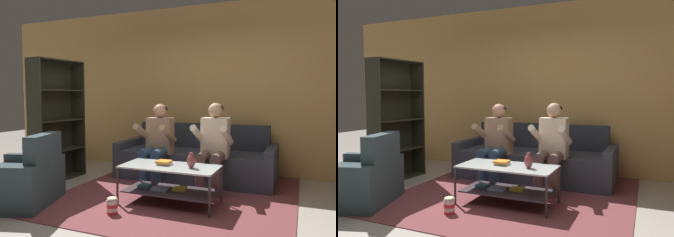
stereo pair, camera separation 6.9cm
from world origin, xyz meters
TOP-DOWN VIEW (x-y plane):
  - ground at (0.00, 0.00)m, footprint 16.80×16.80m
  - back_partition at (0.00, 2.46)m, footprint 8.40×0.12m
  - couch at (0.05, 1.80)m, footprint 2.46×0.95m
  - person_seated_left at (-0.38, 1.25)m, footprint 0.50×0.58m
  - person_seated_right at (0.48, 1.25)m, footprint 0.50×0.58m
  - coffee_table at (0.13, 0.49)m, footprint 1.18×0.57m
  - area_rug at (0.09, 1.02)m, footprint 3.00×3.27m
  - vase at (0.42, 0.47)m, footprint 0.10×0.10m
  - book_stack at (0.05, 0.52)m, footprint 0.19×0.17m
  - bookshelf at (-2.00, 0.87)m, footprint 0.39×0.94m
  - armchair at (-1.52, -0.21)m, footprint 1.03×1.08m
  - popcorn_tub at (-0.32, -0.08)m, footprint 0.12×0.12m

SIDE VIEW (x-z plane):
  - ground at x=0.00m, z-range 0.00..0.00m
  - area_rug at x=0.09m, z-range 0.00..0.01m
  - popcorn_tub at x=-0.32m, z-range 0.00..0.20m
  - couch at x=0.05m, z-range -0.14..0.72m
  - armchair at x=-1.52m, z-range -0.15..0.73m
  - coffee_table at x=0.13m, z-range 0.07..0.55m
  - book_stack at x=0.05m, z-range 0.48..0.53m
  - vase at x=0.42m, z-range 0.47..0.65m
  - person_seated_left at x=-0.38m, z-range 0.06..1.26m
  - person_seated_right at x=0.48m, z-range 0.06..1.29m
  - bookshelf at x=-2.00m, z-range -0.17..1.71m
  - back_partition at x=0.00m, z-range 0.00..2.90m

